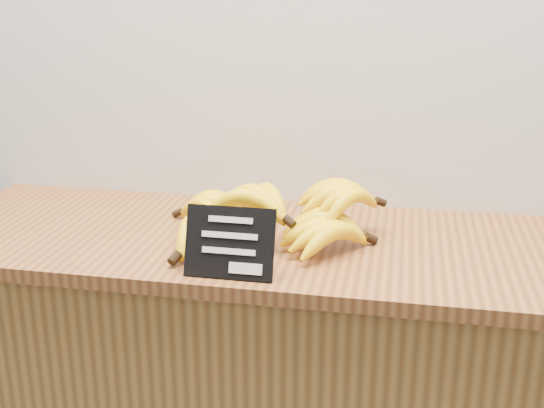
{
  "coord_description": "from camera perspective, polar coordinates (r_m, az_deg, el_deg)",
  "views": [
    {
      "loc": [
        0.24,
        1.4,
        1.46
      ],
      "look_at": [
        -0.01,
        2.7,
        1.02
      ],
      "focal_mm": 45.0,
      "sensor_mm": 36.0,
      "label": 1
    }
  ],
  "objects": [
    {
      "name": "chalkboard_sign",
      "position": [
        1.27,
        -3.57,
        -3.26
      ],
      "size": [
        0.17,
        0.05,
        0.13
      ],
      "primitive_type": "cube",
      "rotation": [
        -0.33,
        0.0,
        0.0
      ],
      "color": "black",
      "rests_on": "counter_top"
    },
    {
      "name": "counter_top",
      "position": [
        1.48,
        0.37,
        -3.26
      ],
      "size": [
        1.55,
        0.54,
        0.03
      ],
      "primitive_type": "cube",
      "color": "brown",
      "rests_on": "counter"
    },
    {
      "name": "banana_pile",
      "position": [
        1.42,
        -0.6,
        -1.24
      ],
      "size": [
        0.48,
        0.38,
        0.12
      ],
      "color": "yellow",
      "rests_on": "counter_top"
    }
  ]
}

